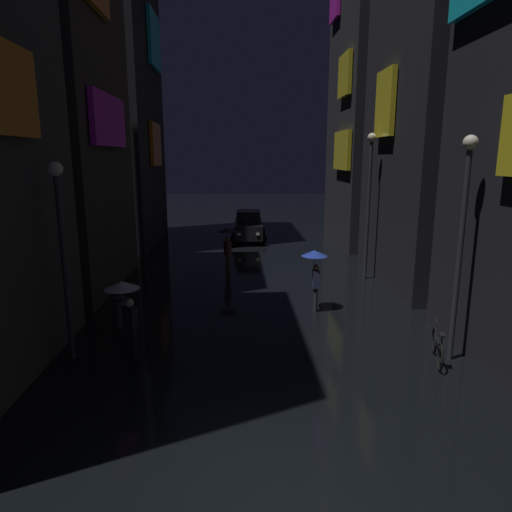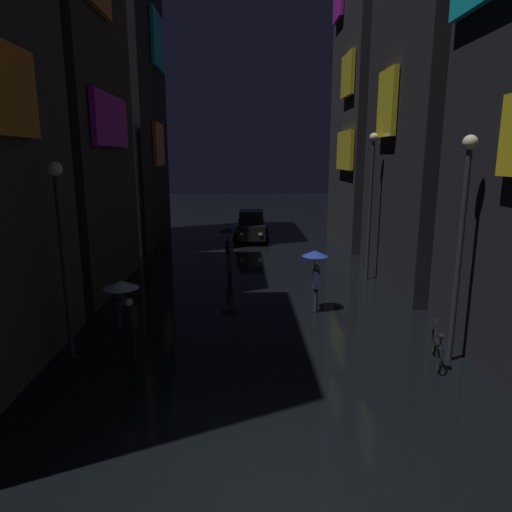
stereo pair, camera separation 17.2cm
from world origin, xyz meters
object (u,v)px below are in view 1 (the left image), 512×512
object	(u,v)px
car_distant	(248,226)
streetlamp_left_near	(62,238)
trash_bin	(120,312)
pedestrian_midstreet_centre_blue	(315,264)
pedestrian_near_crossing_clear	(125,298)
streetlamp_right_near	(462,225)
streetlamp_right_far	(369,191)
pedestrian_foreground_right_black	(227,237)
bicycle_parked_at_storefront	(437,347)

from	to	relation	value
car_distant	streetlamp_left_near	distance (m)	17.97
trash_bin	car_distant	bearing A→B (deg)	73.10
car_distant	streetlamp_left_near	size ratio (longest dim) A/B	0.82
car_distant	trash_bin	distance (m)	15.38
car_distant	trash_bin	xyz separation A→B (m)	(-4.47, -14.71, -0.46)
trash_bin	pedestrian_midstreet_centre_blue	bearing A→B (deg)	10.88
pedestrian_near_crossing_clear	streetlamp_right_near	xyz separation A→B (m)	(8.51, -0.41, 1.91)
pedestrian_midstreet_centre_blue	streetlamp_right_far	xyz separation A→B (m)	(2.94, 4.06, 2.15)
pedestrian_foreground_right_black	trash_bin	distance (m)	7.43
pedestrian_foreground_right_black	streetlamp_left_near	world-z (taller)	streetlamp_left_near
bicycle_parked_at_storefront	streetlamp_left_near	distance (m)	10.03
pedestrian_near_crossing_clear	pedestrian_midstreet_centre_blue	bearing A→B (deg)	33.24
pedestrian_foreground_right_black	bicycle_parked_at_storefront	distance (m)	11.14
pedestrian_midstreet_centre_blue	car_distant	world-z (taller)	pedestrian_midstreet_centre_blue
pedestrian_near_crossing_clear	streetlamp_right_near	world-z (taller)	streetlamp_right_near
bicycle_parked_at_storefront	streetlamp_right_near	size ratio (longest dim) A/B	0.31
pedestrian_foreground_right_black	streetlamp_right_far	xyz separation A→B (m)	(6.04, -1.29, 2.15)
pedestrian_near_crossing_clear	car_distant	xyz separation A→B (m)	(3.68, 17.14, -0.74)
pedestrian_foreground_right_black	pedestrian_near_crossing_clear	xyz separation A→B (m)	(-2.47, -9.00, 0.00)
pedestrian_midstreet_centre_blue	streetlamp_right_near	distance (m)	5.37
pedestrian_near_crossing_clear	bicycle_parked_at_storefront	bearing A→B (deg)	-3.63
pedestrian_foreground_right_black	car_distant	size ratio (longest dim) A/B	0.51
pedestrian_near_crossing_clear	streetlamp_right_far	world-z (taller)	streetlamp_right_far
pedestrian_midstreet_centre_blue	streetlamp_right_near	world-z (taller)	streetlamp_right_near
streetlamp_right_near	streetlamp_right_far	xyz separation A→B (m)	(0.00, 8.12, 0.23)
pedestrian_midstreet_centre_blue	streetlamp_right_near	bearing A→B (deg)	-54.08
bicycle_parked_at_storefront	car_distant	distance (m)	18.21
bicycle_parked_at_storefront	pedestrian_near_crossing_clear	bearing A→B (deg)	176.37
pedestrian_midstreet_centre_blue	pedestrian_near_crossing_clear	world-z (taller)	same
pedestrian_foreground_right_black	trash_bin	world-z (taller)	pedestrian_foreground_right_black
pedestrian_midstreet_centre_blue	streetlamp_right_near	size ratio (longest dim) A/B	0.37
trash_bin	bicycle_parked_at_storefront	bearing A→B (deg)	-18.31
bicycle_parked_at_storefront	car_distant	xyz separation A→B (m)	(-4.43, 17.65, 0.54)
pedestrian_foreground_right_black	streetlamp_left_near	distance (m)	9.89
pedestrian_foreground_right_black	streetlamp_right_far	distance (m)	6.54
pedestrian_near_crossing_clear	streetlamp_right_far	bearing A→B (deg)	42.16
bicycle_parked_at_storefront	trash_bin	world-z (taller)	bicycle_parked_at_storefront
pedestrian_foreground_right_black	trash_bin	bearing A→B (deg)	-116.34
pedestrian_midstreet_centre_blue	car_distant	size ratio (longest dim) A/B	0.51
streetlamp_left_near	trash_bin	world-z (taller)	streetlamp_left_near
bicycle_parked_at_storefront	trash_bin	xyz separation A→B (m)	(-8.90, 2.94, 0.08)
streetlamp_right_near	pedestrian_near_crossing_clear	bearing A→B (deg)	177.24
bicycle_parked_at_storefront	streetlamp_left_near	size ratio (longest dim) A/B	0.34
bicycle_parked_at_storefront	streetlamp_left_near	world-z (taller)	streetlamp_left_near
bicycle_parked_at_storefront	trash_bin	distance (m)	9.37
pedestrian_foreground_right_black	pedestrian_midstreet_centre_blue	world-z (taller)	same
streetlamp_right_far	pedestrian_midstreet_centre_blue	bearing A→B (deg)	-125.95
streetlamp_left_near	pedestrian_near_crossing_clear	bearing A→B (deg)	-3.08
streetlamp_right_far	trash_bin	bearing A→B (deg)	-150.42
car_distant	streetlamp_left_near	xyz separation A→B (m)	(-5.17, -17.06, 2.31)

